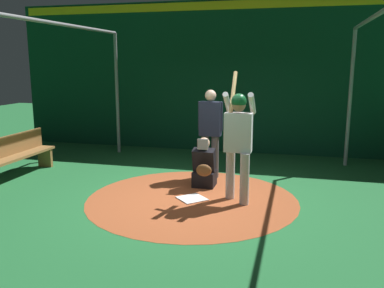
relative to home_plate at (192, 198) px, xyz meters
name	(u,v)px	position (x,y,z in m)	size (l,w,h in m)	color
ground_plane	(192,199)	(0.00, 0.00, -0.01)	(27.56, 27.56, 0.00)	#216633
dirt_circle	(192,199)	(0.00, 0.00, -0.01)	(3.55, 3.55, 0.01)	#9E4C28
home_plate	(192,198)	(0.00, 0.00, 0.00)	(0.42, 0.42, 0.01)	white
batter	(238,137)	(-0.10, 0.74, 1.08)	(0.68, 0.49, 2.12)	#BCBCC0
catcher	(204,168)	(-0.74, 0.04, 0.35)	(0.58, 0.40, 0.93)	black
umpire	(210,129)	(-1.41, 0.01, 0.97)	(0.22, 0.49, 1.75)	#4C4C51
back_wall	(232,77)	(-3.99, 0.00, 1.89)	(0.22, 11.56, 3.78)	#0C3D26
cage_frame	(192,70)	(0.00, 0.00, 2.14)	(6.30, 5.58, 3.01)	gray
bench	(17,155)	(-0.47, -3.75, 0.44)	(1.95, 0.36, 0.85)	olive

